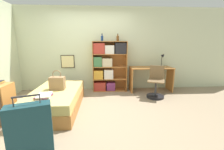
# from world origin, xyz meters

# --- Properties ---
(ground_plane) EXTENTS (14.00, 14.00, 0.00)m
(ground_plane) POSITION_xyz_m (0.00, 0.00, 0.00)
(ground_plane) COLOR gray
(wall_back) EXTENTS (10.00, 0.09, 2.60)m
(wall_back) POSITION_xyz_m (-0.00, 1.55, 1.30)
(wall_back) COLOR beige
(wall_back) RESTS_ON ground_plane
(bed) EXTENTS (1.03, 1.82, 0.45)m
(bed) POSITION_xyz_m (-0.72, 0.02, 0.22)
(bed) COLOR #B77538
(bed) RESTS_ON ground_plane
(handbag) EXTENTS (0.33, 0.21, 0.45)m
(handbag) POSITION_xyz_m (-0.69, 0.08, 0.60)
(handbag) COLOR #93704C
(handbag) RESTS_ON bed
(book_stack_on_bed) EXTENTS (0.32, 0.38, 0.07)m
(book_stack_on_bed) POSITION_xyz_m (-0.80, -0.46, 0.48)
(book_stack_on_bed) COLOR silver
(book_stack_on_bed) RESTS_ON bed
(suitcase) EXTENTS (0.60, 0.37, 0.83)m
(suitcase) POSITION_xyz_m (-0.65, -1.39, 0.35)
(suitcase) COLOR #143842
(suitcase) RESTS_ON ground_plane
(bookcase) EXTENTS (1.05, 0.34, 1.55)m
(bookcase) POSITION_xyz_m (0.48, 1.33, 0.82)
(bookcase) COLOR #B77538
(bookcase) RESTS_ON ground_plane
(bottle_green) EXTENTS (0.08, 0.08, 0.22)m
(bottle_green) POSITION_xyz_m (0.34, 1.30, 1.64)
(bottle_green) COLOR navy
(bottle_green) RESTS_ON bookcase
(bottle_brown) EXTENTS (0.08, 0.08, 0.22)m
(bottle_brown) POSITION_xyz_m (0.82, 1.35, 1.64)
(bottle_brown) COLOR brown
(bottle_brown) RESTS_ON bookcase
(desk) EXTENTS (1.30, 0.56, 0.76)m
(desk) POSITION_xyz_m (1.87, 1.22, 0.54)
(desk) COLOR #B77538
(desk) RESTS_ON ground_plane
(desk_lamp) EXTENTS (0.18, 0.13, 0.44)m
(desk_lamp) POSITION_xyz_m (2.25, 1.30, 1.06)
(desk_lamp) COLOR black
(desk_lamp) RESTS_ON desk
(desk_chair) EXTENTS (0.57, 0.57, 0.88)m
(desk_chair) POSITION_xyz_m (1.83, 0.63, 0.28)
(desk_chair) COLOR black
(desk_chair) RESTS_ON ground_plane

